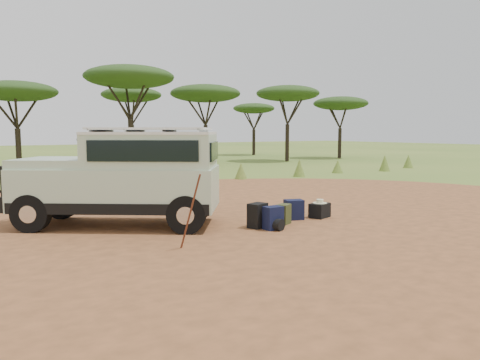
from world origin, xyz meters
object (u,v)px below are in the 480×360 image
safari_vehicle (125,179)px  backpack_olive (284,214)px  backpack_navy (273,218)px  duffel_navy (294,210)px  hard_case (320,210)px  walking_staff (190,212)px  backpack_black (258,216)px

safari_vehicle → backpack_olive: safari_vehicle is taller
backpack_navy → duffel_navy: (1.17, 0.67, -0.01)m
backpack_navy → hard_case: (1.89, 0.51, -0.08)m
safari_vehicle → backpack_navy: 3.54m
walking_staff → backpack_navy: (2.38, 0.58, -0.45)m
walking_staff → backpack_olive: 3.15m
duffel_navy → backpack_black: bearing=-146.3°
duffel_navy → backpack_navy: bearing=-129.8°
safari_vehicle → backpack_olive: 3.81m
walking_staff → backpack_navy: walking_staff is taller
walking_staff → hard_case: walking_staff is taller
safari_vehicle → backpack_olive: size_ratio=10.09×
backpack_navy → hard_case: 1.96m
safari_vehicle → duffel_navy: safari_vehicle is taller
walking_staff → backpack_black: (2.20, 0.93, -0.43)m
walking_staff → backpack_olive: (2.97, 0.93, -0.48)m
safari_vehicle → walking_staff: size_ratio=3.24×
walking_staff → hard_case: bearing=-11.2°
backpack_navy → backpack_olive: 0.69m
safari_vehicle → walking_staff: safari_vehicle is taller
safari_vehicle → backpack_black: (2.41, -1.91, -0.82)m
backpack_navy → duffel_navy: bearing=30.6°
walking_staff → hard_case: (4.27, 1.09, -0.53)m
safari_vehicle → duffel_navy: (3.76, -1.59, -0.85)m
duffel_navy → backpack_olive: bearing=-130.9°
backpack_black → backpack_olive: size_ratio=1.19×
hard_case → backpack_navy: bearing=176.4°
safari_vehicle → hard_case: (4.48, -1.75, -0.92)m
duffel_navy → hard_case: 0.75m
backpack_black → backpack_navy: 0.39m
backpack_black → duffel_navy: 1.38m
safari_vehicle → walking_staff: bearing=-49.6°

